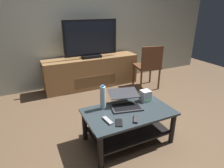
# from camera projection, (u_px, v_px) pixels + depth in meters

# --- Properties ---
(ground_plane) EXTENTS (7.68, 7.68, 0.00)m
(ground_plane) POSITION_uv_depth(u_px,v_px,m) (131.00, 140.00, 2.38)
(ground_plane) COLOR brown
(back_wall) EXTENTS (6.40, 0.12, 2.80)m
(back_wall) POSITION_uv_depth(u_px,v_px,m) (75.00, 14.00, 3.67)
(back_wall) COLOR #A8B2A8
(back_wall) RESTS_ON ground
(coffee_table) EXTENTS (1.02, 0.60, 0.41)m
(coffee_table) POSITION_uv_depth(u_px,v_px,m) (128.00, 121.00, 2.27)
(coffee_table) COLOR #2D383D
(coffee_table) RESTS_ON ground
(media_cabinet) EXTENTS (1.88, 0.43, 0.61)m
(media_cabinet) POSITION_uv_depth(u_px,v_px,m) (92.00, 72.00, 3.88)
(media_cabinet) COLOR olive
(media_cabinet) RESTS_ON ground
(television) EXTENTS (1.04, 0.20, 0.71)m
(television) POSITION_uv_depth(u_px,v_px,m) (91.00, 40.00, 3.62)
(television) COLOR black
(television) RESTS_ON media_cabinet
(dining_chair) EXTENTS (0.51, 0.51, 0.86)m
(dining_chair) POSITION_uv_depth(u_px,v_px,m) (149.00, 65.00, 3.71)
(dining_chair) COLOR #59331E
(dining_chair) RESTS_ON ground
(laptop) EXTENTS (0.43, 0.44, 0.16)m
(laptop) POSITION_uv_depth(u_px,v_px,m) (125.00, 101.00, 2.31)
(laptop) COLOR #333338
(laptop) RESTS_ON coffee_table
(router_box) EXTENTS (0.12, 0.12, 0.14)m
(router_box) POSITION_uv_depth(u_px,v_px,m) (145.00, 96.00, 2.43)
(router_box) COLOR silver
(router_box) RESTS_ON coffee_table
(water_bottle_near) EXTENTS (0.07, 0.07, 0.30)m
(water_bottle_near) POSITION_uv_depth(u_px,v_px,m) (103.00, 98.00, 2.22)
(water_bottle_near) COLOR silver
(water_bottle_near) RESTS_ON coffee_table
(cell_phone) EXTENTS (0.12, 0.16, 0.01)m
(cell_phone) POSITION_uv_depth(u_px,v_px,m) (119.00, 123.00, 1.99)
(cell_phone) COLOR black
(cell_phone) RESTS_ON coffee_table
(tv_remote) EXTENTS (0.06, 0.16, 0.02)m
(tv_remote) POSITION_uv_depth(u_px,v_px,m) (108.00, 121.00, 2.02)
(tv_remote) COLOR #99999E
(tv_remote) RESTS_ON coffee_table
(soundbar_remote) EXTENTS (0.13, 0.16, 0.02)m
(soundbar_remote) POSITION_uv_depth(u_px,v_px,m) (136.00, 119.00, 2.05)
(soundbar_remote) COLOR #2D2D30
(soundbar_remote) RESTS_ON coffee_table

